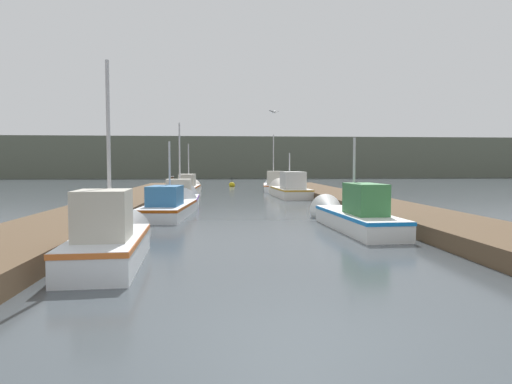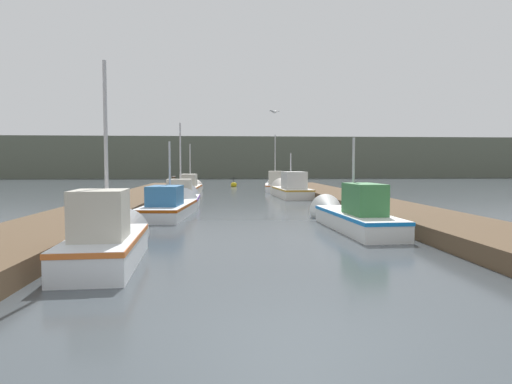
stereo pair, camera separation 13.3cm
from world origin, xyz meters
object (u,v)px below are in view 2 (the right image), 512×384
fishing_boat_6 (275,185)px  channel_buoy (234,185)px  fishing_boat_1 (351,214)px  seagull_lead (275,112)px  fishing_boat_5 (191,187)px  mooring_piling_0 (104,221)px  fishing_boat_4 (290,189)px  fishing_boat_2 (171,206)px  fishing_boat_3 (181,198)px  fishing_boat_0 (108,239)px  mooring_piling_1 (174,185)px

fishing_boat_6 → channel_buoy: size_ratio=5.48×
fishing_boat_1 → seagull_lead: bearing=101.1°
fishing_boat_5 → mooring_piling_0: fishing_boat_5 is taller
fishing_boat_4 → fishing_boat_2: bearing=-124.7°
seagull_lead → fishing_boat_3: bearing=-54.8°
fishing_boat_4 → fishing_boat_1: bearing=-93.4°
fishing_boat_1 → fishing_boat_3: bearing=123.0°
channel_buoy → seagull_lead: 21.76m
fishing_boat_6 → fishing_boat_0: bearing=-98.5°
fishing_boat_6 → mooring_piling_1: bearing=-146.5°
fishing_boat_5 → fishing_boat_2: bearing=-87.0°
mooring_piling_1 → channel_buoy: mooring_piling_1 is taller
fishing_boat_0 → fishing_boat_3: bearing=85.4°
fishing_boat_0 → fishing_boat_4: fishing_boat_0 is taller
mooring_piling_1 → seagull_lead: seagull_lead is taller
fishing_boat_6 → mooring_piling_0: 24.58m
fishing_boat_1 → mooring_piling_0: (-7.46, -1.84, 0.08)m
fishing_boat_0 → mooring_piling_0: (-0.84, 2.89, 0.03)m
fishing_boat_3 → fishing_boat_2: bearing=-90.9°
fishing_boat_3 → fishing_boat_1: bearing=-55.3°
fishing_boat_2 → mooring_piling_0: 6.17m
mooring_piling_1 → seagull_lead: size_ratio=2.44×
fishing_boat_2 → mooring_piling_0: (-1.15, -6.06, 0.13)m
fishing_boat_4 → fishing_boat_5: size_ratio=1.01×
fishing_boat_5 → fishing_boat_6: 7.13m
fishing_boat_3 → mooring_piling_0: fishing_boat_3 is taller
fishing_boat_3 → fishing_boat_0: bearing=-92.3°
fishing_boat_5 → seagull_lead: seagull_lead is taller
fishing_boat_5 → mooring_piling_0: bearing=-90.5°
fishing_boat_3 → fishing_boat_5: (-0.23, 9.87, 0.08)m
mooring_piling_1 → fishing_boat_3: bearing=-81.4°
fishing_boat_2 → fishing_boat_3: 4.55m
fishing_boat_3 → fishing_boat_5: size_ratio=0.76×
fishing_boat_6 → channel_buoy: bearing=120.7°
fishing_boat_3 → seagull_lead: bearing=-21.8°
fishing_boat_6 → seagull_lead: (-1.67, -14.58, 4.13)m
fishing_boat_1 → mooring_piling_1: size_ratio=4.96×
fishing_boat_4 → mooring_piling_0: bearing=-117.7°
channel_buoy → seagull_lead: bearing=-86.0°
fishing_boat_0 → fishing_boat_5: (0.07, 23.37, -0.03)m
fishing_boat_1 → fishing_boat_2: bearing=143.4°
fishing_boat_3 → seagull_lead: (4.58, -1.74, 4.19)m
fishing_boat_4 → mooring_piling_0: 18.07m
fishing_boat_6 → mooring_piling_1: 8.60m
fishing_boat_2 → fishing_boat_3: fishing_boat_3 is taller
fishing_boat_2 → fishing_boat_5: bearing=95.6°
fishing_boat_0 → channel_buoy: bearing=80.8°
fishing_boat_3 → fishing_boat_6: bearing=63.0°
fishing_boat_1 → mooring_piling_1: bearing=110.8°
fishing_boat_3 → mooring_piling_1: bearing=97.6°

